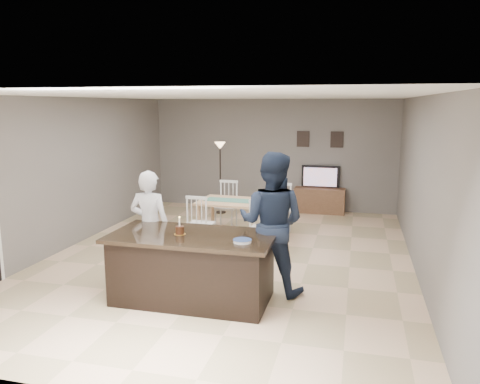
% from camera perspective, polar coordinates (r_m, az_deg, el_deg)
% --- Properties ---
extents(floor, '(8.00, 8.00, 0.00)m').
position_cam_1_polar(floor, '(8.05, -1.31, -7.97)').
color(floor, '#DDB48D').
rests_on(floor, ground).
extents(room_shell, '(8.00, 8.00, 8.00)m').
position_cam_1_polar(room_shell, '(7.68, -1.37, 3.97)').
color(room_shell, slate).
rests_on(room_shell, floor).
extents(kitchen_island, '(2.15, 1.10, 0.90)m').
position_cam_1_polar(kitchen_island, '(6.28, -5.79, -9.08)').
color(kitchen_island, black).
rests_on(kitchen_island, floor).
extents(tv_console, '(1.20, 0.40, 0.60)m').
position_cam_1_polar(tv_console, '(11.38, 9.65, -1.02)').
color(tv_console, brown).
rests_on(tv_console, floor).
extents(television, '(0.91, 0.12, 0.53)m').
position_cam_1_polar(television, '(11.35, 9.77, 1.83)').
color(television, black).
rests_on(television, tv_console).
extents(tv_screen_glow, '(0.78, 0.00, 0.78)m').
position_cam_1_polar(tv_screen_glow, '(11.27, 9.74, 1.81)').
color(tv_screen_glow, orange).
rests_on(tv_screen_glow, tv_console).
extents(picture_frames, '(1.10, 0.02, 0.38)m').
position_cam_1_polar(picture_frames, '(11.39, 9.71, 6.35)').
color(picture_frames, black).
rests_on(picture_frames, room_shell).
extents(woman, '(0.60, 0.40, 1.64)m').
position_cam_1_polar(woman, '(6.98, -10.93, -4.07)').
color(woman, silver).
rests_on(woman, floor).
extents(man, '(1.04, 0.85, 1.95)m').
position_cam_1_polar(man, '(6.40, 3.86, -3.79)').
color(man, '#182135').
rests_on(man, floor).
extents(birthday_cake, '(0.16, 0.16, 0.24)m').
position_cam_1_polar(birthday_cake, '(6.16, -7.36, -4.61)').
color(birthday_cake, gold).
rests_on(birthday_cake, kitchen_island).
extents(plate_stack, '(0.23, 0.23, 0.04)m').
position_cam_1_polar(plate_stack, '(5.77, 0.28, -5.97)').
color(plate_stack, white).
rests_on(plate_stack, kitchen_island).
extents(dining_table, '(1.69, 1.92, 1.01)m').
position_cam_1_polar(dining_table, '(8.83, 0.33, -1.97)').
color(dining_table, tan).
rests_on(dining_table, floor).
extents(floor_lamp, '(0.25, 0.25, 1.70)m').
position_cam_1_polar(floor_lamp, '(11.07, -2.44, 4.13)').
color(floor_lamp, black).
rests_on(floor_lamp, floor).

